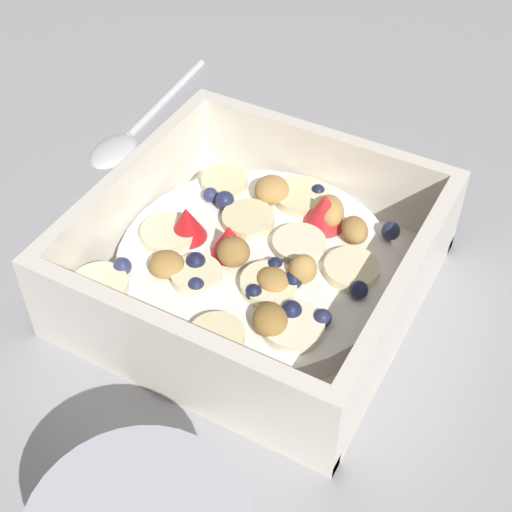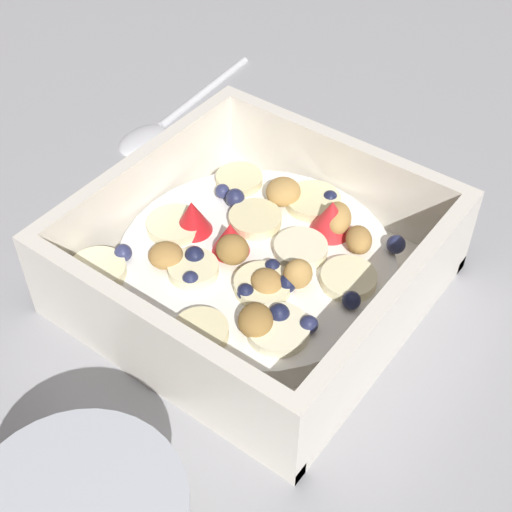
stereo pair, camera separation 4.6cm
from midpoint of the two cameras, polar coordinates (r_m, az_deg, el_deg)
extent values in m
plane|color=#9E9EA3|center=(0.48, -4.41, -3.08)|extent=(2.40, 2.40, 0.00)
cube|color=white|center=(0.48, -2.75, -2.25)|extent=(0.20, 0.20, 0.01)
cube|color=white|center=(0.52, 2.49, 6.57)|extent=(0.20, 0.01, 0.07)
cube|color=white|center=(0.41, -9.72, -8.14)|extent=(0.20, 0.01, 0.07)
cube|color=white|center=(0.43, 8.03, -4.16)|extent=(0.01, 0.18, 0.07)
cube|color=white|center=(0.50, -12.21, 3.76)|extent=(0.01, 0.18, 0.07)
cylinder|color=white|center=(0.47, -2.81, -1.06)|extent=(0.18, 0.18, 0.02)
cylinder|color=beige|center=(0.42, -6.23, -6.38)|extent=(0.05, 0.05, 0.01)
cylinder|color=beige|center=(0.50, 0.92, 4.49)|extent=(0.04, 0.04, 0.01)
cylinder|color=#F7EFC6|center=(0.42, -0.28, -5.60)|extent=(0.05, 0.05, 0.01)
cylinder|color=#F4EAB7|center=(0.44, -2.00, -2.33)|extent=(0.05, 0.05, 0.01)
cylinder|color=#F4EAB7|center=(0.48, -9.47, 1.66)|extent=(0.05, 0.05, 0.01)
cylinder|color=beige|center=(0.48, -3.33, 2.70)|extent=(0.05, 0.05, 0.01)
cylinder|color=#F4EAB7|center=(0.46, -14.90, -2.43)|extent=(0.04, 0.04, 0.01)
cylinder|color=#F7EFC6|center=(0.47, 0.51, 0.76)|extent=(0.05, 0.05, 0.01)
cylinder|color=#F4EAB7|center=(0.45, -7.55, -1.64)|extent=(0.04, 0.04, 0.01)
cylinder|color=#F4EAB7|center=(0.45, 4.49, -1.17)|extent=(0.05, 0.05, 0.01)
cylinder|color=beige|center=(0.51, -5.02, 5.63)|extent=(0.04, 0.04, 0.01)
cone|color=red|center=(0.48, 2.57, 3.45)|extent=(0.04, 0.04, 0.02)
cone|color=red|center=(0.47, -8.15, 2.44)|extent=(0.03, 0.03, 0.02)
cone|color=red|center=(0.46, -4.96, 1.09)|extent=(0.03, 0.03, 0.02)
sphere|color=#191E3D|center=(0.45, -1.44, -0.85)|extent=(0.01, 0.01, 0.01)
sphere|color=#191E3D|center=(0.50, 2.18, 4.88)|extent=(0.01, 0.01, 0.01)
sphere|color=#191E3D|center=(0.45, -7.57, -0.60)|extent=(0.01, 0.01, 0.01)
sphere|color=#23284C|center=(0.44, -7.62, -2.46)|extent=(0.01, 0.01, 0.01)
sphere|color=#23284C|center=(0.49, -5.11, 4.17)|extent=(0.01, 0.01, 0.01)
sphere|color=#191E3D|center=(0.44, -3.22, -3.00)|extent=(0.01, 0.01, 0.01)
sphere|color=navy|center=(0.46, -13.10, -0.92)|extent=(0.01, 0.01, 0.01)
sphere|color=#191E3D|center=(0.42, -0.36, -4.42)|extent=(0.01, 0.01, 0.01)
sphere|color=#191E3D|center=(0.44, -0.39, -2.41)|extent=(0.01, 0.01, 0.01)
sphere|color=#191E3D|center=(0.44, 4.96, -2.78)|extent=(0.01, 0.01, 0.01)
sphere|color=#23284C|center=(0.47, 7.64, 1.79)|extent=(0.01, 0.01, 0.01)
sphere|color=navy|center=(0.50, -6.18, 4.59)|extent=(0.01, 0.01, 0.01)
sphere|color=navy|center=(0.42, -2.45, -5.24)|extent=(0.01, 0.01, 0.01)
sphere|color=#23284C|center=(0.42, 2.02, -4.98)|extent=(0.01, 0.01, 0.01)
ellipsoid|color=#AD7F42|center=(0.46, -9.79, -0.79)|extent=(0.03, 0.03, 0.01)
ellipsoid|color=olive|center=(0.42, -2.08, -5.11)|extent=(0.03, 0.03, 0.02)
ellipsoid|color=#AD7F42|center=(0.44, -1.69, -2.08)|extent=(0.03, 0.03, 0.01)
ellipsoid|color=tan|center=(0.44, 0.65, -1.19)|extent=(0.02, 0.02, 0.02)
ellipsoid|color=#AD7F42|center=(0.47, 4.85, 1.87)|extent=(0.03, 0.03, 0.02)
ellipsoid|color=olive|center=(0.46, -4.93, 0.36)|extent=(0.03, 0.03, 0.02)
ellipsoid|color=tan|center=(0.50, -1.44, 5.01)|extent=(0.03, 0.03, 0.02)
ellipsoid|color=tan|center=(0.48, 3.01, 3.37)|extent=(0.03, 0.03, 0.02)
ellipsoid|color=silver|center=(0.61, -13.19, 8.11)|extent=(0.03, 0.05, 0.01)
cylinder|color=silver|center=(0.66, -8.90, 12.21)|extent=(0.01, 0.13, 0.01)
camera|label=1|loc=(0.02, -92.87, -2.86)|focal=51.89mm
camera|label=2|loc=(0.02, 87.13, 2.86)|focal=51.89mm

